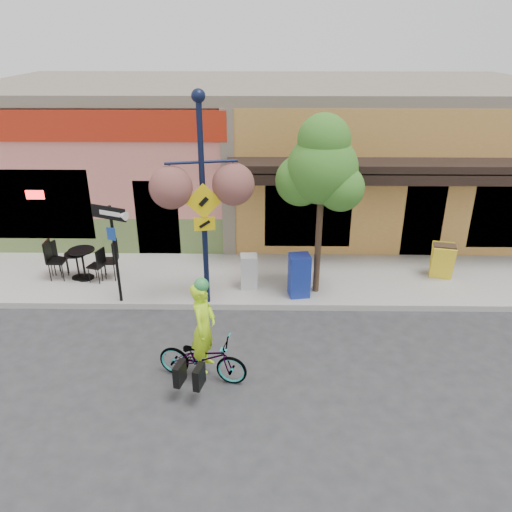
{
  "coord_description": "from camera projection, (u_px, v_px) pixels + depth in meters",
  "views": [
    {
      "loc": [
        -0.07,
        -9.65,
        6.01
      ],
      "look_at": [
        -0.21,
        0.5,
        1.4
      ],
      "focal_mm": 35.0,
      "sensor_mm": 36.0,
      "label": 1
    }
  ],
  "objects": [
    {
      "name": "cyclist_rider",
      "position": [
        204.0,
        339.0,
        9.09
      ],
      "size": [
        0.56,
        0.72,
        1.75
      ],
      "primitive_type": "imported",
      "rotation": [
        0.0,
        0.0,
        1.33
      ],
      "color": "#C3FF1A",
      "rests_on": "ground"
    },
    {
      "name": "cafe_set_left",
      "position": [
        77.0,
        262.0,
        12.74
      ],
      "size": [
        1.68,
        1.18,
        0.91
      ],
      "primitive_type": null,
      "rotation": [
        0.0,
        0.0,
        -0.31
      ],
      "color": "black",
      "rests_on": "sidewalk"
    },
    {
      "name": "lamp_post",
      "position": [
        203.0,
        204.0,
        10.82
      ],
      "size": [
        1.63,
        0.9,
        4.83
      ],
      "primitive_type": null,
      "rotation": [
        0.0,
        0.0,
        0.19
      ],
      "color": "#101835",
      "rests_on": "sidewalk"
    },
    {
      "name": "street_tree",
      "position": [
        320.0,
        207.0,
        11.4
      ],
      "size": [
        1.88,
        1.88,
        4.33
      ],
      "primitive_type": null,
      "rotation": [
        0.0,
        0.0,
        -0.12
      ],
      "color": "#3D7A26",
      "rests_on": "sidewalk"
    },
    {
      "name": "cafe_set_right",
      "position": [
        83.0,
        260.0,
        12.69
      ],
      "size": [
        1.77,
        0.91,
        1.05
      ],
      "primitive_type": null,
      "rotation": [
        0.0,
        0.0,
        0.02
      ],
      "color": "black",
      "rests_on": "sidewalk"
    },
    {
      "name": "ground",
      "position": [
        265.0,
        321.0,
        11.27
      ],
      "size": [
        90.0,
        90.0,
        0.0
      ],
      "primitive_type": "plane",
      "color": "#2D2D30",
      "rests_on": "ground"
    },
    {
      "name": "bicycle",
      "position": [
        202.0,
        358.0,
        9.27
      ],
      "size": [
        1.81,
        0.99,
        0.9
      ],
      "primitive_type": "imported",
      "rotation": [
        0.0,
        0.0,
        1.33
      ],
      "color": "maroon",
      "rests_on": "ground"
    },
    {
      "name": "newspaper_box_grey",
      "position": [
        249.0,
        271.0,
        12.28
      ],
      "size": [
        0.42,
        0.39,
        0.87
      ],
      "primitive_type": null,
      "rotation": [
        0.0,
        0.0,
        0.05
      ],
      "color": "#B4B4B4",
      "rests_on": "sidewalk"
    },
    {
      "name": "sidewalk",
      "position": [
        265.0,
        278.0,
        13.06
      ],
      "size": [
        24.0,
        3.0,
        0.15
      ],
      "primitive_type": "cube",
      "color": "#9E9B93",
      "rests_on": "ground"
    },
    {
      "name": "building",
      "position": [
        265.0,
        150.0,
        17.17
      ],
      "size": [
        18.2,
        8.2,
        4.5
      ],
      "primitive_type": null,
      "color": "#D67669",
      "rests_on": "ground"
    },
    {
      "name": "one_way_sign",
      "position": [
        116.0,
        255.0,
        11.35
      ],
      "size": [
        0.91,
        0.54,
        2.37
      ],
      "primitive_type": null,
      "rotation": [
        0.0,
        0.0,
        -0.4
      ],
      "color": "black",
      "rests_on": "sidewalk"
    },
    {
      "name": "curb",
      "position": [
        265.0,
        306.0,
        11.74
      ],
      "size": [
        24.0,
        0.12,
        0.15
      ],
      "primitive_type": "cube",
      "color": "#A8A59E",
      "rests_on": "ground"
    },
    {
      "name": "sandwich_board",
      "position": [
        443.0,
        264.0,
        12.63
      ],
      "size": [
        0.62,
        0.51,
        0.91
      ],
      "primitive_type": null,
      "rotation": [
        0.0,
        0.0,
        -0.22
      ],
      "color": "yellow",
      "rests_on": "sidewalk"
    },
    {
      "name": "newspaper_box_blue",
      "position": [
        299.0,
        275.0,
        11.87
      ],
      "size": [
        0.54,
        0.49,
        1.06
      ],
      "primitive_type": null,
      "rotation": [
        0.0,
        0.0,
        0.16
      ],
      "color": "navy",
      "rests_on": "sidewalk"
    }
  ]
}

